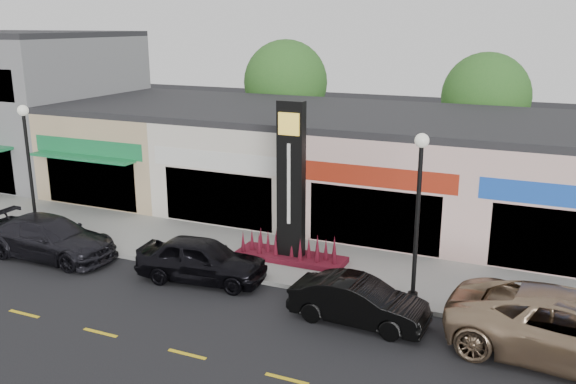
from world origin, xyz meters
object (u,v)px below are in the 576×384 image
object	(u,v)px
car_dark_sedan	(50,238)
car_black_sedan	(202,259)
car_black_conv	(359,301)
car_gold_suv	(575,329)
pylon_sign	(291,206)
lamp_west_near	(28,157)
lamp_east_near	(418,202)

from	to	relation	value
car_dark_sedan	car_black_sedan	distance (m)	6.55
car_black_conv	car_gold_suv	distance (m)	5.93
pylon_sign	car_black_sedan	size ratio (longest dim) A/B	1.30
car_dark_sedan	car_gold_suv	bearing A→B (deg)	-90.86
lamp_west_near	car_black_sedan	bearing A→B (deg)	-6.63
lamp_west_near	car_black_conv	xyz separation A→B (m)	(14.75, -1.82, -2.79)
lamp_west_near	pylon_sign	size ratio (longest dim) A/B	0.91
car_dark_sedan	car_black_conv	xyz separation A→B (m)	(12.53, -0.36, -0.10)
lamp_west_near	car_gold_suv	bearing A→B (deg)	-4.38
lamp_west_near	car_dark_sedan	world-z (taller)	lamp_west_near
lamp_east_near	car_dark_sedan	bearing A→B (deg)	-173.95
pylon_sign	car_black_conv	distance (m)	5.38
lamp_east_near	car_black_conv	world-z (taller)	lamp_east_near
car_black_conv	car_gold_suv	xyz separation A→B (m)	(5.92, 0.24, 0.23)
lamp_east_near	pylon_sign	bearing A→B (deg)	161.25
lamp_east_near	car_black_conv	size ratio (longest dim) A/B	1.30
car_dark_sedan	pylon_sign	bearing A→B (deg)	-70.69
car_gold_suv	car_black_conv	bearing A→B (deg)	98.27
lamp_east_near	pylon_sign	size ratio (longest dim) A/B	0.91
lamp_east_near	lamp_west_near	bearing A→B (deg)	180.00
lamp_west_near	car_gold_suv	size ratio (longest dim) A/B	0.82
car_dark_sedan	car_black_conv	distance (m)	12.53
car_black_sedan	car_black_conv	xyz separation A→B (m)	(5.99, -0.80, -0.10)
lamp_west_near	car_black_sedan	size ratio (longest dim) A/B	1.18
car_black_conv	car_gold_suv	size ratio (longest dim) A/B	0.63
car_black_sedan	car_gold_suv	xyz separation A→B (m)	(11.91, -0.57, 0.14)
lamp_west_near	pylon_sign	distance (m)	11.19
pylon_sign	lamp_west_near	bearing A→B (deg)	-171.23
lamp_east_near	car_gold_suv	xyz separation A→B (m)	(4.67, -1.59, -2.55)
pylon_sign	car_gold_suv	xyz separation A→B (m)	(9.67, -3.28, -1.35)
car_black_conv	car_gold_suv	bearing A→B (deg)	-84.88
pylon_sign	car_dark_sedan	world-z (taller)	pylon_sign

